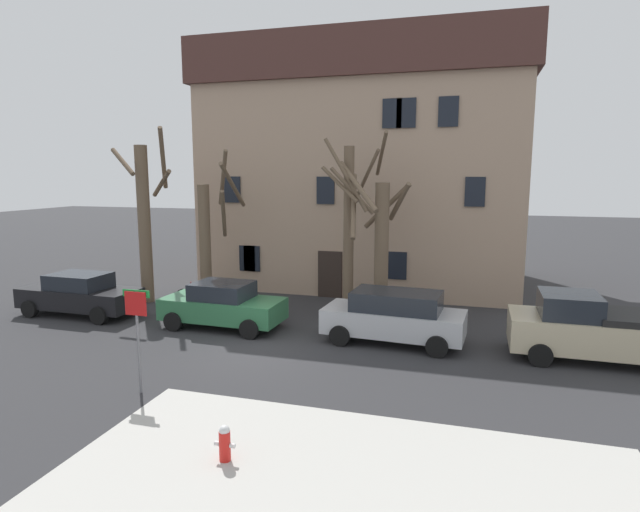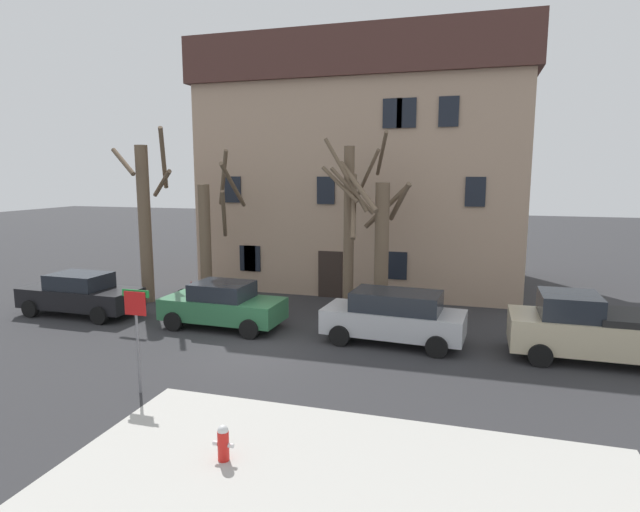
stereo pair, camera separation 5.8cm
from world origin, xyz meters
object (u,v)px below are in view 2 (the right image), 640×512
(tree_bare_near, at_px, (146,218))
(tree_bare_end, at_px, (380,241))
(car_silver_wagon, at_px, (394,316))
(bicycle_leaning, at_px, (196,297))
(pickup_truck_beige, at_px, (600,330))
(car_green_sedan, at_px, (223,305))
(fire_hydrant, at_px, (223,442))
(tree_bare_mid, at_px, (209,235))
(tree_bare_far, at_px, (351,221))
(car_black_sedan, at_px, (80,294))
(street_sign_pole, at_px, (136,321))
(building_main, at_px, (367,166))

(tree_bare_near, height_order, tree_bare_end, tree_bare_near)
(car_silver_wagon, xyz_separation_m, bicycle_leaning, (-8.80, 2.59, -0.54))
(pickup_truck_beige, bearing_deg, car_silver_wagon, -179.47)
(car_green_sedan, bearing_deg, car_silver_wagon, -0.10)
(car_silver_wagon, bearing_deg, fire_hydrant, -103.75)
(tree_bare_mid, distance_m, tree_bare_far, 6.33)
(tree_bare_mid, distance_m, car_black_sedan, 5.59)
(car_silver_wagon, height_order, bicycle_leaning, car_silver_wagon)
(tree_bare_far, bearing_deg, pickup_truck_beige, -21.05)
(pickup_truck_beige, xyz_separation_m, fire_hydrant, (-8.12, -8.31, -0.48))
(pickup_truck_beige, height_order, fire_hydrant, pickup_truck_beige)
(tree_bare_mid, bearing_deg, tree_bare_far, -1.59)
(tree_bare_far, relative_size, fire_hydrant, 10.01)
(car_green_sedan, relative_size, bicycle_leaning, 2.57)
(tree_bare_mid, bearing_deg, pickup_truck_beige, -13.04)
(car_silver_wagon, bearing_deg, tree_bare_near, 166.51)
(tree_bare_end, height_order, fire_hydrant, tree_bare_end)
(car_black_sedan, relative_size, bicycle_leaning, 2.77)
(tree_bare_mid, height_order, tree_bare_far, tree_bare_far)
(car_green_sedan, xyz_separation_m, street_sign_pole, (0.59, -5.80, 1.05))
(building_main, height_order, street_sign_pole, building_main)
(building_main, bearing_deg, car_black_sedan, -132.85)
(tree_bare_near, bearing_deg, car_black_sedan, -115.45)
(tree_bare_mid, relative_size, tree_bare_end, 1.09)
(tree_bare_near, height_order, car_silver_wagon, tree_bare_near)
(tree_bare_mid, bearing_deg, bicycle_leaning, -106.97)
(car_green_sedan, relative_size, car_silver_wagon, 0.94)
(car_silver_wagon, xyz_separation_m, fire_hydrant, (-2.02, -8.25, -0.42))
(tree_bare_far, height_order, street_sign_pole, tree_bare_far)
(tree_bare_far, relative_size, pickup_truck_beige, 1.36)
(building_main, relative_size, tree_bare_mid, 2.36)
(pickup_truck_beige, bearing_deg, building_main, 132.07)
(street_sign_pole, bearing_deg, car_green_sedan, 95.77)
(tree_bare_mid, distance_m, pickup_truck_beige, 15.15)
(tree_bare_far, relative_size, bicycle_leaning, 4.11)
(tree_bare_near, height_order, street_sign_pole, tree_bare_near)
(bicycle_leaning, bearing_deg, tree_bare_far, 5.96)
(car_green_sedan, relative_size, fire_hydrant, 6.25)
(tree_bare_mid, bearing_deg, tree_bare_near, -163.05)
(tree_bare_end, distance_m, street_sign_pole, 10.01)
(building_main, height_order, tree_bare_near, building_main)
(tree_bare_far, distance_m, car_green_sedan, 5.88)
(building_main, relative_size, fire_hydrant, 21.73)
(tree_bare_near, relative_size, tree_bare_far, 1.05)
(car_green_sedan, distance_m, fire_hydrant, 9.27)
(tree_bare_far, distance_m, car_silver_wagon, 4.86)
(tree_bare_end, height_order, car_green_sedan, tree_bare_end)
(car_green_sedan, bearing_deg, tree_bare_near, 151.57)
(car_green_sedan, bearing_deg, bicycle_leaning, 135.17)
(fire_hydrant, height_order, bicycle_leaning, bicycle_leaning)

